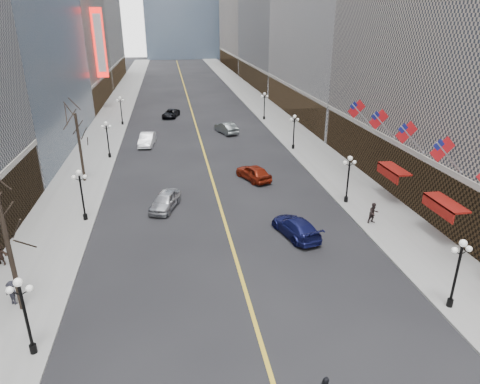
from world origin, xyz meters
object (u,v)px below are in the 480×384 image
object	(u,v)px
streetlamp_east_1	(349,174)
car_nb_far	(171,113)
streetlamp_east_3	(264,103)
streetlamp_west_3	(121,108)
streetlamp_east_0	(458,267)
car_nb_mid	(147,140)
streetlamp_east_2	(294,128)
streetlamp_west_2	(107,136)
car_nb_near	(165,201)
car_sb_far	(226,128)
streetlamp_west_0	(24,309)
car_sb_mid	(253,172)
car_sb_near	(296,227)
streetlamp_west_1	(81,190)

from	to	relation	value
streetlamp_east_1	car_nb_far	bearing A→B (deg)	111.08
streetlamp_east_3	streetlamp_west_3	xyz separation A→B (m)	(-23.60, 0.00, 0.00)
streetlamp_east_0	car_nb_mid	bearing A→B (deg)	116.09
streetlamp_east_2	car_nb_mid	bearing A→B (deg)	164.88
streetlamp_west_2	car_nb_near	xyz separation A→B (m)	(6.79, -16.51, -2.10)
streetlamp_east_2	car_sb_far	xyz separation A→B (m)	(-7.60, 10.08, -2.06)
streetlamp_east_3	car_nb_mid	xyz separation A→B (m)	(-19.19, -12.81, -2.06)
streetlamp_west_0	streetlamp_east_0	bearing A→B (deg)	0.00
streetlamp_west_0	car_sb_mid	xyz separation A→B (m)	(16.21, 23.65, -2.07)
streetlamp_east_1	car_sb_mid	distance (m)	10.84
car_nb_far	streetlamp_east_3	bearing A→B (deg)	-1.23
streetlamp_east_1	car_sb_far	bearing A→B (deg)	105.14
streetlamp_west_0	car_nb_far	world-z (taller)	streetlamp_west_0
streetlamp_east_2	streetlamp_west_3	size ratio (longest dim) A/B	1.00
streetlamp_east_1	car_nb_mid	world-z (taller)	streetlamp_east_1
streetlamp_west_0	car_sb_far	world-z (taller)	streetlamp_west_0
streetlamp_east_1	car_nb_far	distance (m)	43.78
streetlamp_west_0	car_sb_near	size ratio (longest dim) A/B	0.85
streetlamp_west_1	streetlamp_west_2	size ratio (longest dim) A/B	1.00
streetlamp_west_3	car_sb_mid	xyz separation A→B (m)	(16.21, -28.35, -2.07)
streetlamp_west_2	car_sb_near	size ratio (longest dim) A/B	0.85
streetlamp_west_2	car_sb_mid	world-z (taller)	streetlamp_west_2
streetlamp_west_1	car_nb_mid	xyz separation A→B (m)	(4.41, 23.19, -2.06)
streetlamp_east_3	streetlamp_west_3	world-z (taller)	same
streetlamp_east_1	car_sb_far	distance (m)	29.16
car_sb_far	streetlamp_east_3	bearing A→B (deg)	-151.98
streetlamp_east_0	streetlamp_east_3	xyz separation A→B (m)	(0.00, 52.00, 0.00)
car_sb_far	streetlamp_west_0	bearing A→B (deg)	51.87
streetlamp_west_2	streetlamp_east_0	bearing A→B (deg)	-55.23
streetlamp_west_1	car_sb_far	bearing A→B (deg)	60.32
streetlamp_east_3	streetlamp_west_2	bearing A→B (deg)	-142.67
streetlamp_east_0	streetlamp_west_3	size ratio (longest dim) A/B	1.00
streetlamp_east_1	streetlamp_west_2	world-z (taller)	same
streetlamp_west_2	streetlamp_west_3	size ratio (longest dim) A/B	1.00
car_sb_mid	streetlamp_east_3	bearing A→B (deg)	-126.34
streetlamp_west_1	streetlamp_west_3	distance (m)	36.00
streetlamp_east_1	car_sb_mid	world-z (taller)	streetlamp_east_1
car_nb_mid	streetlamp_west_1	bearing A→B (deg)	-93.99
streetlamp_west_1	car_nb_mid	bearing A→B (deg)	79.23
streetlamp_west_2	streetlamp_west_3	xyz separation A→B (m)	(0.00, 18.00, 0.00)
streetlamp_west_3	streetlamp_east_3	bearing A→B (deg)	0.00
streetlamp_west_3	car_sb_near	xyz separation A→B (m)	(17.09, -41.50, -2.13)
streetlamp_west_3	car_nb_near	world-z (taller)	streetlamp_west_3
streetlamp_east_2	streetlamp_east_1	bearing A→B (deg)	-90.00
streetlamp_east_2	streetlamp_west_1	xyz separation A→B (m)	(-23.60, -18.00, 0.00)
car_sb_near	streetlamp_east_2	bearing A→B (deg)	-119.70
streetlamp_east_2	streetlamp_east_3	bearing A→B (deg)	90.00
streetlamp_west_0	car_sb_far	bearing A→B (deg)	70.05
car_nb_far	streetlamp_east_2	bearing A→B (deg)	-39.67
streetlamp_east_3	car_nb_near	xyz separation A→B (m)	(-16.81, -34.51, -2.10)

